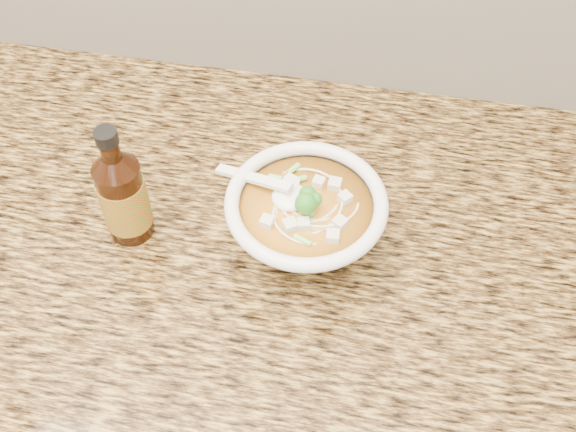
# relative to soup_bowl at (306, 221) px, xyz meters

# --- Properties ---
(cabinet) EXTENTS (4.00, 0.65, 0.86)m
(cabinet) POSITION_rel_soup_bowl_xyz_m (-0.32, -0.03, -0.51)
(cabinet) COLOR #341C0F
(cabinet) RESTS_ON ground
(counter_slab) EXTENTS (4.00, 0.68, 0.04)m
(counter_slab) POSITION_rel_soup_bowl_xyz_m (-0.32, -0.03, -0.06)
(counter_slab) COLOR #A6833D
(counter_slab) RESTS_ON cabinet
(soup_bowl) EXTENTS (0.20, 0.18, 0.10)m
(soup_bowl) POSITION_rel_soup_bowl_xyz_m (0.00, 0.00, 0.00)
(soup_bowl) COLOR white
(soup_bowl) RESTS_ON counter_slab
(hot_sauce_bottle) EXTENTS (0.07, 0.07, 0.16)m
(hot_sauce_bottle) POSITION_rel_soup_bowl_xyz_m (-0.20, -0.02, 0.02)
(hot_sauce_bottle) COLOR #3C1908
(hot_sauce_bottle) RESTS_ON counter_slab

